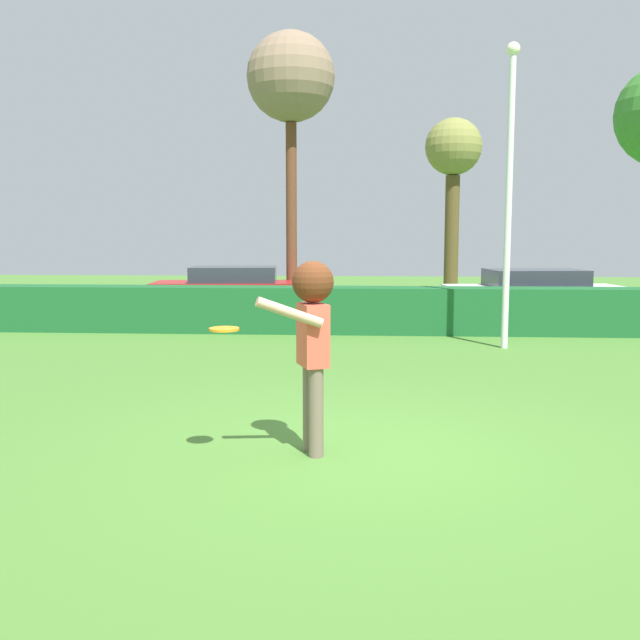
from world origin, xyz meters
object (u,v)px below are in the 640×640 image
Objects in this scene: lamppost at (509,181)px; bare_elm_tree at (453,159)px; parked_car_red at (234,288)px; parked_car_white at (534,293)px; person at (312,327)px; oak_tree at (291,82)px; frisbee at (224,329)px.

bare_elm_tree is at bearing 90.49° from lamppost.
parked_car_red and parked_car_white have the same top height.
person is 12.33m from parked_car_red.
parked_car_white is (1.51, 4.27, -2.33)m from lamppost.
lamppost is 8.37m from oak_tree.
oak_tree is (-4.58, 6.27, 3.11)m from lamppost.
person is 0.34× the size of bare_elm_tree.
bare_elm_tree is (5.95, 2.53, 3.56)m from parked_car_red.
lamppost is 1.00× the size of bare_elm_tree.
parked_car_red is 7.38m from bare_elm_tree.
bare_elm_tree reaches higher than frisbee.
person is 13.84m from oak_tree.
parked_car_white is at bearing -18.21° from oak_tree.
frisbee is (-0.75, -0.36, 0.02)m from person.
lamppost is at bearing 65.22° from person.
person reaches higher than parked_car_red.
parked_car_red is at bearing 100.31° from frisbee.
oak_tree reaches higher than lamppost.
frisbee is 12.53m from parked_car_red.
frisbee is 0.06× the size of parked_car_white.
bare_elm_tree is 5.16m from oak_tree.
lamppost reaches higher than person.
parked_car_white is (4.54, 10.83, -0.51)m from person.
parked_car_white is at bearing -66.67° from bare_elm_tree.
parked_car_white is (5.28, 11.19, -0.54)m from frisbee.
parked_car_white is at bearing 64.73° from frisbee.
person is at bearing 25.70° from frisbee.
frisbee is 0.05× the size of bare_elm_tree.
bare_elm_tree is at bearing 23.05° from parked_car_red.
frisbee is at bearing -86.51° from oak_tree.
bare_elm_tree is 0.73× the size of oak_tree.
bare_elm_tree reaches higher than person.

